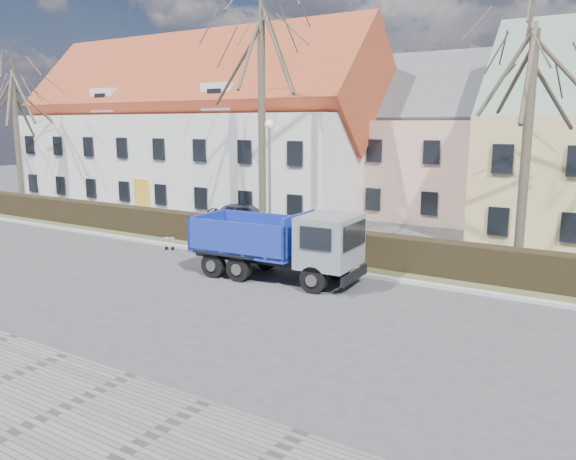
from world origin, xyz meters
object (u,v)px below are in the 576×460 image
Objects in this scene: streetlight at (270,184)px; parked_car_a at (245,215)px; cart_frame at (165,243)px; dump_truck at (270,243)px.

streetlight is 5.43m from parked_car_a.
parked_car_a is at bearing 91.46° from cart_frame.
streetlight is 1.42× the size of parked_car_a.
parked_car_a is (-3.79, 3.19, -2.23)m from streetlight.
dump_truck reaches higher than cart_frame.
cart_frame is 6.29m from parked_car_a.
streetlight is at bearing 120.63° from dump_truck.
cart_frame is (-3.63, -3.08, -2.60)m from streetlight.
dump_truck is 6.81m from cart_frame.
dump_truck is 5.56m from streetlight.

